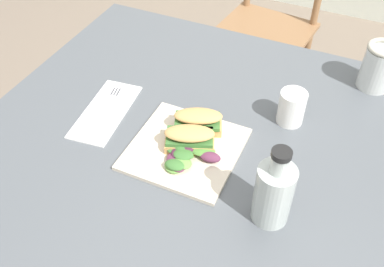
# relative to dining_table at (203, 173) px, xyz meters

# --- Properties ---
(dining_table) EXTENTS (1.12, 1.00, 0.74)m
(dining_table) POSITION_rel_dining_table_xyz_m (0.00, 0.00, 0.00)
(dining_table) COLOR #51565B
(dining_table) RESTS_ON ground
(chair_wooden_far) EXTENTS (0.44, 0.44, 0.87)m
(chair_wooden_far) POSITION_rel_dining_table_xyz_m (-0.14, 1.05, -0.17)
(chair_wooden_far) COLOR #8E6642
(chair_wooden_far) RESTS_ON ground
(plate_lunch) EXTENTS (0.25, 0.25, 0.01)m
(plate_lunch) POSITION_rel_dining_table_xyz_m (-0.03, -0.05, 0.13)
(plate_lunch) COLOR beige
(plate_lunch) RESTS_ON dining_table
(sandwich_half_front) EXTENTS (0.13, 0.10, 0.06)m
(sandwich_half_front) POSITION_rel_dining_table_xyz_m (-0.02, -0.04, 0.16)
(sandwich_half_front) COLOR tan
(sandwich_half_front) RESTS_ON plate_lunch
(sandwich_half_back) EXTENTS (0.13, 0.10, 0.06)m
(sandwich_half_back) POSITION_rel_dining_table_xyz_m (-0.03, 0.02, 0.16)
(sandwich_half_back) COLOR tan
(sandwich_half_back) RESTS_ON plate_lunch
(salad_mixed_greens) EXTENTS (0.14, 0.12, 0.03)m
(salad_mixed_greens) POSITION_rel_dining_table_xyz_m (-0.01, -0.09, 0.15)
(salad_mixed_greens) COLOR #6B9E47
(salad_mixed_greens) RESTS_ON plate_lunch
(napkin_folded) EXTENTS (0.13, 0.25, 0.00)m
(napkin_folded) POSITION_rel_dining_table_xyz_m (-0.27, -0.01, 0.13)
(napkin_folded) COLOR white
(napkin_folded) RESTS_ON dining_table
(fork_on_napkin) EXTENTS (0.06, 0.19, 0.00)m
(fork_on_napkin) POSITION_rel_dining_table_xyz_m (-0.28, 0.01, 0.13)
(fork_on_napkin) COLOR silver
(fork_on_napkin) RESTS_ON napkin_folded
(bottle_cold_brew) EXTENTS (0.08, 0.08, 0.19)m
(bottle_cold_brew) POSITION_rel_dining_table_xyz_m (0.21, -0.15, 0.19)
(bottle_cold_brew) COLOR black
(bottle_cold_brew) RESTS_ON dining_table
(mason_jar_iced_tea) EXTENTS (0.09, 0.09, 0.13)m
(mason_jar_iced_tea) POSITION_rel_dining_table_xyz_m (0.34, 0.39, 0.18)
(mason_jar_iced_tea) COLOR gold
(mason_jar_iced_tea) RESTS_ON dining_table
(cup_extra_side) EXTENTS (0.07, 0.07, 0.09)m
(cup_extra_side) POSITION_rel_dining_table_xyz_m (0.17, 0.15, 0.17)
(cup_extra_side) COLOR white
(cup_extra_side) RESTS_ON dining_table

